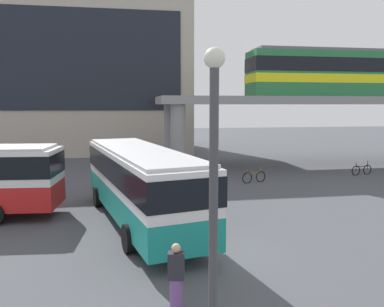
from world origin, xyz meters
TOP-DOWN VIEW (x-y plane):
  - ground_plane at (0.00, 10.00)m, footprint 120.00×120.00m
  - station_building at (-9.88, 31.83)m, footprint 26.89×13.18m
  - elevated_platform at (16.35, 17.48)m, footprint 33.89×6.55m
  - train at (17.37, 17.48)m, footprint 21.29×2.96m
  - bus_main at (-2.51, 3.65)m, footprint 5.01×11.33m
  - bicycle_black at (13.72, 12.62)m, footprint 1.77×0.40m
  - bicycle_brown at (5.12, 11.23)m, footprint 1.74×0.54m
  - pedestrian_waiting_near_stop at (-1.87, -3.69)m, footprint 0.44×0.33m
  - lamp_post at (-1.51, -6.16)m, footprint 0.36×0.36m

SIDE VIEW (x-z plane):
  - ground_plane at x=0.00m, z-range 0.00..0.00m
  - bicycle_black at x=13.72m, z-range -0.16..0.88m
  - bicycle_brown at x=5.12m, z-range -0.16..0.88m
  - pedestrian_waiting_near_stop at x=-1.87m, z-range -0.05..1.68m
  - bus_main at x=-2.51m, z-range 0.38..3.60m
  - lamp_post at x=-1.51m, z-range 0.56..6.56m
  - elevated_platform at x=16.35m, z-range 2.10..7.79m
  - train at x=17.37m, z-range 5.74..9.58m
  - station_building at x=-9.88m, z-range 0.00..16.76m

